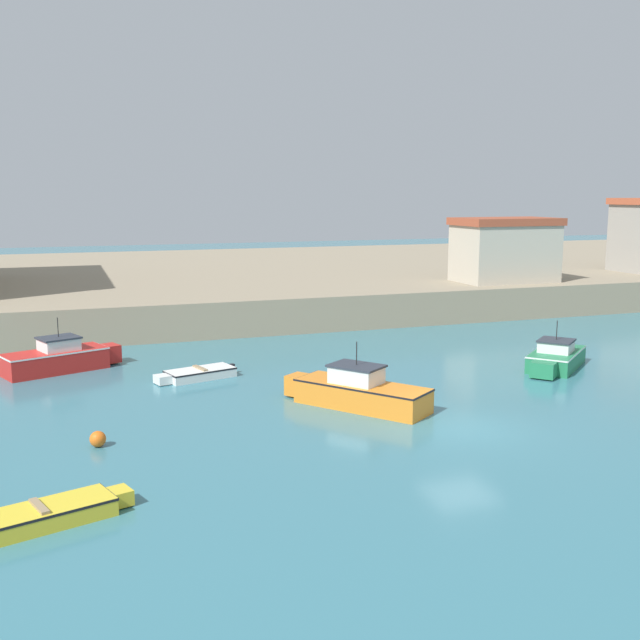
# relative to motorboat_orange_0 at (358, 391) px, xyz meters

# --- Properties ---
(ground_plane) EXTENTS (200.00, 200.00, 0.00)m
(ground_plane) POSITION_rel_motorboat_orange_0_xyz_m (2.48, -3.56, -0.62)
(ground_plane) COLOR teal
(quay_seawall) EXTENTS (120.00, 40.00, 2.10)m
(quay_seawall) POSITION_rel_motorboat_orange_0_xyz_m (2.48, 35.01, 0.43)
(quay_seawall) COLOR gray
(quay_seawall) RESTS_ON ground
(motorboat_orange_0) EXTENTS (4.65, 5.63, 2.55)m
(motorboat_orange_0) POSITION_rel_motorboat_orange_0_xyz_m (0.00, 0.00, 0.00)
(motorboat_orange_0) COLOR orange
(motorboat_orange_0) RESTS_ON ground
(dinghy_white_1) EXTENTS (3.76, 2.12, 0.51)m
(dinghy_white_1) POSITION_rel_motorboat_orange_0_xyz_m (-5.01, 6.46, -0.38)
(dinghy_white_1) COLOR white
(dinghy_white_1) RESTS_ON ground
(dinghy_yellow_2) EXTENTS (4.26, 2.32, 0.55)m
(dinghy_yellow_2) POSITION_rel_motorboat_orange_0_xyz_m (-11.24, -7.05, -0.36)
(dinghy_yellow_2) COLOR yellow
(dinghy_yellow_2) RESTS_ON ground
(motorboat_green_4) EXTENTS (4.68, 4.31, 2.27)m
(motorboat_green_4) POSITION_rel_motorboat_orange_0_xyz_m (11.17, 2.89, -0.10)
(motorboat_green_4) COLOR #237A4C
(motorboat_green_4) RESTS_ON ground
(motorboat_red_5) EXTENTS (5.50, 3.38, 2.51)m
(motorboat_red_5) POSITION_rel_motorboat_orange_0_xyz_m (-10.78, 10.02, 0.00)
(motorboat_red_5) COLOR red
(motorboat_red_5) RESTS_ON ground
(mooring_buoy) EXTENTS (0.53, 0.53, 0.53)m
(mooring_buoy) POSITION_rel_motorboat_orange_0_xyz_m (-9.68, -1.47, -0.36)
(mooring_buoy) COLOR orange
(mooring_buoy) RESTS_ON ground
(harbor_shed_near_wharf) EXTENTS (6.82, 4.28, 4.36)m
(harbor_shed_near_wharf) POSITION_rel_motorboat_orange_0_xyz_m (18.48, 18.63, 3.68)
(harbor_shed_near_wharf) COLOR #BCB29E
(harbor_shed_near_wharf) RESTS_ON quay_seawall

